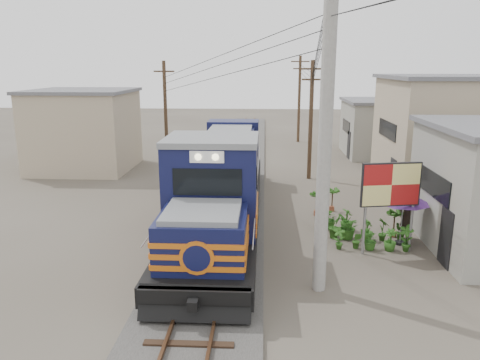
# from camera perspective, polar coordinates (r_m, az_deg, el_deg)

# --- Properties ---
(ground) EXTENTS (120.00, 120.00, 0.00)m
(ground) POSITION_cam_1_polar(r_m,az_deg,el_deg) (15.48, -3.93, -11.94)
(ground) COLOR #473F35
(ground) RESTS_ON ground
(ballast) EXTENTS (3.60, 70.00, 0.16)m
(ballast) POSITION_cam_1_polar(r_m,az_deg,el_deg) (24.80, -1.20, -1.68)
(ballast) COLOR #595651
(ballast) RESTS_ON ground
(track) EXTENTS (1.15, 70.00, 0.12)m
(track) POSITION_cam_1_polar(r_m,az_deg,el_deg) (24.75, -1.20, -1.28)
(track) COLOR #51331E
(track) RESTS_ON ground
(locomotive) EXTENTS (3.15, 17.15, 4.25)m
(locomotive) POSITION_cam_1_polar(r_m,az_deg,el_deg) (20.12, -2.13, -0.23)
(locomotive) COLOR black
(locomotive) RESTS_ON ground
(utility_pole_main) EXTENTS (0.40, 0.40, 10.00)m
(utility_pole_main) POSITION_cam_1_polar(r_m,az_deg,el_deg) (13.55, 10.40, 6.31)
(utility_pole_main) COLOR #9E9B93
(utility_pole_main) RESTS_ON ground
(wooden_pole_mid) EXTENTS (1.60, 0.24, 7.00)m
(wooden_pole_mid) POSITION_cam_1_polar(r_m,az_deg,el_deg) (28.12, 8.63, 7.49)
(wooden_pole_mid) COLOR #4C3826
(wooden_pole_mid) RESTS_ON ground
(wooden_pole_far) EXTENTS (1.60, 0.24, 7.50)m
(wooden_pole_far) POSITION_cam_1_polar(r_m,az_deg,el_deg) (42.03, 7.23, 9.95)
(wooden_pole_far) COLOR #4C3826
(wooden_pole_far) RESTS_ON ground
(wooden_pole_left) EXTENTS (1.60, 0.24, 7.00)m
(wooden_pole_left) POSITION_cam_1_polar(r_m,az_deg,el_deg) (32.68, -9.07, 8.35)
(wooden_pole_left) COLOR #4C3826
(wooden_pole_left) RESTS_ON ground
(power_lines) EXTENTS (9.65, 19.00, 3.30)m
(power_lines) POSITION_cam_1_polar(r_m,az_deg,el_deg) (22.41, -1.96, 16.00)
(power_lines) COLOR black
(power_lines) RESTS_ON ground
(shophouse_mid) EXTENTS (8.40, 7.35, 6.20)m
(shophouse_mid) POSITION_cam_1_polar(r_m,az_deg,el_deg) (28.20, 25.45, 5.16)
(shophouse_mid) COLOR tan
(shophouse_mid) RESTS_ON ground
(shophouse_back) EXTENTS (6.30, 6.30, 4.20)m
(shophouse_back) POSITION_cam_1_polar(r_m,az_deg,el_deg) (37.28, 17.41, 6.13)
(shophouse_back) COLOR gray
(shophouse_back) RESTS_ON ground
(shophouse_left) EXTENTS (6.30, 6.30, 5.20)m
(shophouse_left) POSITION_cam_1_polar(r_m,az_deg,el_deg) (32.32, -18.48, 5.84)
(shophouse_left) COLOR tan
(shophouse_left) RESTS_ON ground
(billboard) EXTENTS (2.18, 0.52, 3.39)m
(billboard) POSITION_cam_1_polar(r_m,az_deg,el_deg) (17.47, 17.92, -0.83)
(billboard) COLOR #99999E
(billboard) RESTS_ON ground
(market_umbrella) EXTENTS (2.29, 2.29, 2.13)m
(market_umbrella) POSITION_cam_1_polar(r_m,az_deg,el_deg) (18.67, 19.33, -2.00)
(market_umbrella) COLOR black
(market_umbrella) RESTS_ON ground
(vendor) EXTENTS (0.79, 0.69, 1.83)m
(vendor) POSITION_cam_1_polar(r_m,az_deg,el_deg) (19.61, 19.65, -4.21)
(vendor) COLOR black
(vendor) RESTS_ON ground
(plant_nursery) EXTENTS (3.42, 3.14, 1.03)m
(plant_nursery) POSITION_cam_1_polar(r_m,az_deg,el_deg) (19.07, 13.91, -5.75)
(plant_nursery) COLOR #285A19
(plant_nursery) RESTS_ON ground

